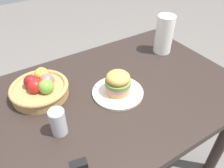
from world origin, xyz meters
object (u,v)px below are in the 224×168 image
Objects in this scene: plate at (118,92)px; soda_can at (58,122)px; sandwich at (118,82)px; paper_towel_roll at (164,34)px; fruit_basket at (40,88)px.

plate is 2.07× the size of soda_can.
plate is 0.06m from sandwich.
sandwich is at bearing 12.77° from soda_can.
paper_towel_roll reaches higher than soda_can.
plate is 0.39m from fruit_basket.
plate is 1.98× the size of sandwich.
paper_towel_roll is (0.81, -0.00, 0.08)m from fruit_basket.
sandwich is 0.45× the size of fruit_basket.
paper_towel_roll is at bearing 18.54° from soda_can.
soda_can is (-0.34, -0.08, -0.01)m from sandwich.
plate is at bearing 12.77° from soda_can.
sandwich reaches higher than fruit_basket.
soda_can reaches higher than plate.
sandwich is at bearing -30.49° from fruit_basket.
sandwich reaches higher than plate.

